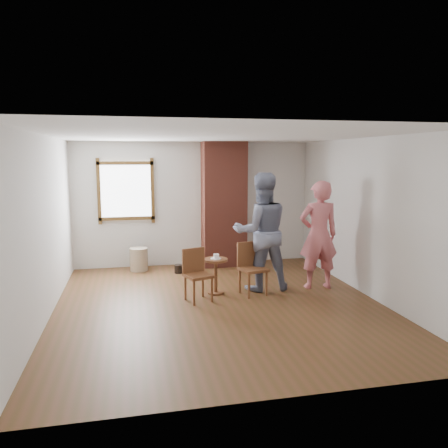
% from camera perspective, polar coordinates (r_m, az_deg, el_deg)
% --- Properties ---
extents(ground, '(5.50, 5.50, 0.00)m').
position_cam_1_polar(ground, '(6.93, -0.57, -10.50)').
color(ground, brown).
rests_on(ground, ground).
extents(room_shell, '(5.04, 5.52, 2.62)m').
position_cam_1_polar(room_shell, '(7.14, -2.01, 4.92)').
color(room_shell, silver).
rests_on(room_shell, ground).
extents(brick_chimney, '(0.90, 0.50, 2.60)m').
position_cam_1_polar(brick_chimney, '(9.16, -0.02, 2.56)').
color(brick_chimney, brown).
rests_on(brick_chimney, ground).
extents(stoneware_crock, '(0.38, 0.38, 0.47)m').
position_cam_1_polar(stoneware_crock, '(9.05, -11.06, -4.54)').
color(stoneware_crock, tan).
rests_on(stoneware_crock, ground).
extents(dark_pot, '(0.17, 0.17, 0.17)m').
position_cam_1_polar(dark_pot, '(8.76, -5.94, -5.85)').
color(dark_pot, black).
rests_on(dark_pot, ground).
extents(dining_chair_left, '(0.49, 0.49, 0.84)m').
position_cam_1_polar(dining_chair_left, '(7.03, -3.61, -6.22)').
color(dining_chair_left, brown).
rests_on(dining_chair_left, ground).
extents(dining_chair_right, '(0.49, 0.49, 0.87)m').
position_cam_1_polar(dining_chair_right, '(7.37, 3.56, -5.38)').
color(dining_chair_right, brown).
rests_on(dining_chair_right, ground).
extents(side_table, '(0.40, 0.40, 0.60)m').
position_cam_1_polar(side_table, '(7.37, -1.09, -6.04)').
color(side_table, brown).
rests_on(side_table, ground).
extents(cake_plate, '(0.18, 0.18, 0.01)m').
position_cam_1_polar(cake_plate, '(7.32, -1.09, -4.52)').
color(cake_plate, white).
rests_on(cake_plate, side_table).
extents(cake_slice, '(0.08, 0.07, 0.06)m').
position_cam_1_polar(cake_slice, '(7.31, -1.01, -4.26)').
color(cake_slice, silver).
rests_on(cake_slice, cake_plate).
extents(man, '(0.99, 0.78, 2.03)m').
position_cam_1_polar(man, '(7.52, 4.90, -1.02)').
color(man, '#131835').
rests_on(man, ground).
extents(person_pink, '(0.72, 0.50, 1.89)m').
position_cam_1_polar(person_pink, '(7.76, 12.24, -1.41)').
color(person_pink, '#D86C72').
rests_on(person_pink, ground).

